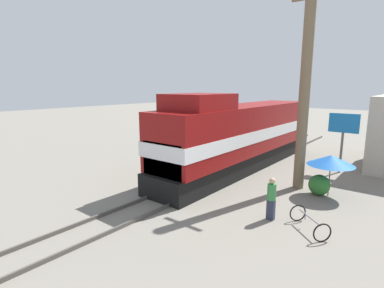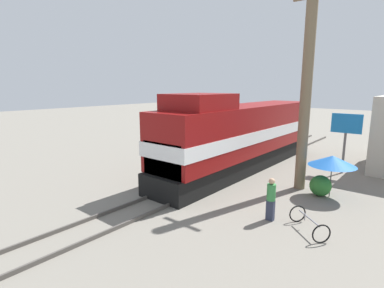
{
  "view_description": "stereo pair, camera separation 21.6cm",
  "coord_description": "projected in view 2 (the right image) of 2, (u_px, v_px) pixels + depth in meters",
  "views": [
    {
      "loc": [
        9.19,
        -13.56,
        5.2
      ],
      "look_at": [
        1.2,
        -3.57,
        2.7
      ],
      "focal_mm": 28.0,
      "sensor_mm": 36.0,
      "label": 1
    },
    {
      "loc": [
        9.36,
        -13.43,
        5.2
      ],
      "look_at": [
        1.2,
        -3.57,
        2.7
      ],
      "focal_mm": 28.0,
      "sensor_mm": 36.0,
      "label": 2
    }
  ],
  "objects": [
    {
      "name": "bicycle",
      "position": [
        309.0,
        223.0,
        10.77
      ],
      "size": [
        1.7,
        1.62,
        0.68
      ],
      "rotation": [
        0.0,
        0.0,
        -2.3
      ],
      "color": "black",
      "rests_on": "ground_plane"
    },
    {
      "name": "vendor_umbrella",
      "position": [
        332.0,
        161.0,
        13.95
      ],
      "size": [
        2.15,
        2.15,
        2.0
      ],
      "color": "#4C4C4C",
      "rests_on": "ground_plane"
    },
    {
      "name": "utility_pole",
      "position": [
        307.0,
        84.0,
        14.47
      ],
      "size": [
        1.8,
        0.52,
        10.46
      ],
      "color": "#726047",
      "rests_on": "ground_plane"
    },
    {
      "name": "shrub_cluster",
      "position": [
        320.0,
        186.0,
        14.32
      ],
      "size": [
        1.0,
        1.0,
        1.0
      ],
      "primitive_type": "sphere",
      "color": "#2D722D",
      "rests_on": "ground_plane"
    },
    {
      "name": "locomotive",
      "position": [
        241.0,
        136.0,
        18.58
      ],
      "size": [
        2.85,
        15.18,
        4.81
      ],
      "color": "black",
      "rests_on": "ground_plane"
    },
    {
      "name": "rail_far",
      "position": [
        226.0,
        180.0,
        16.54
      ],
      "size": [
        0.08,
        36.77,
        0.15
      ],
      "primitive_type": "cube",
      "color": "#4C4742",
      "rests_on": "ground_plane"
    },
    {
      "name": "rail_near",
      "position": [
        206.0,
        175.0,
        17.44
      ],
      "size": [
        0.08,
        36.77,
        0.15
      ],
      "primitive_type": "cube",
      "color": "#4C4742",
      "rests_on": "ground_plane"
    },
    {
      "name": "ground_plane",
      "position": [
        216.0,
        179.0,
        17.0
      ],
      "size": [
        120.0,
        120.0,
        0.0
      ],
      "primitive_type": "plane",
      "color": "slate"
    },
    {
      "name": "person_bystander",
      "position": [
        271.0,
        198.0,
        11.61
      ],
      "size": [
        0.34,
        0.34,
        1.72
      ],
      "color": "#2D3347",
      "rests_on": "ground_plane"
    },
    {
      "name": "billboard_sign",
      "position": [
        346.0,
        129.0,
        17.64
      ],
      "size": [
        1.68,
        0.12,
        3.59
      ],
      "color": "#595959",
      "rests_on": "ground_plane"
    }
  ]
}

